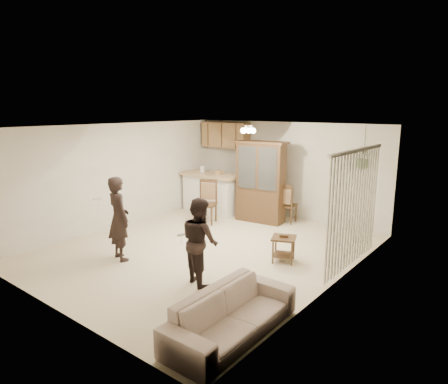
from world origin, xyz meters
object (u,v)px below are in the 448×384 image
Objects in this scene: child at (200,244)px; side_table at (284,249)px; adult at (118,214)px; chair_hutch_right at (287,212)px; sofa at (232,308)px; china_hutch at (261,182)px; chair_bar at (206,211)px; chair_hutch_left at (236,201)px.

child is 1.83m from side_table.
chair_hutch_right is (1.25, 4.19, -0.62)m from adult.
chair_hutch_right reaches higher than sofa.
chair_hutch_right is at bearing 22.08° from china_hutch.
chair_bar is at bearing -68.58° from adult.
chair_hutch_right is (1.56, 1.32, -0.02)m from chair_bar.
adult is at bearing -107.69° from chair_bar.
side_table is at bearing 17.00° from chair_hutch_left.
chair_hutch_left is at bearing -68.67° from adult.
adult reaches higher than chair_bar.
child reaches higher than sofa.
adult is 0.88× the size of china_hutch.
adult is at bearing -143.77° from side_table.
chair_hutch_left is at bearing 139.96° from side_table.
child is 4.82m from chair_hutch_left.
sofa is 1.68m from child.
chair_hutch_right is (0.59, 0.32, -0.73)m from china_hutch.
adult reaches higher than child.
side_table is at bearing -43.87° from chair_bar.
china_hutch is 2.05× the size of chair_hutch_right.
chair_bar is (-3.58, 3.62, -0.06)m from sofa.
chair_hutch_right is at bearing -59.74° from child.
china_hutch reaches higher than chair_bar.
side_table is 3.01m from chair_bar.
side_table is 3.89m from chair_hutch_left.
side_table is at bearing -53.89° from china_hutch.
chair_hutch_right is (-1.27, 2.35, 0.03)m from side_table.
chair_hutch_left reaches higher than sofa.
chair_bar is at bearing 43.72° from sofa.
chair_hutch_left is at bearing 150.60° from china_hutch.
chair_bar reaches higher than side_table.
adult is 3.15× the size of side_table.
chair_hutch_right is (1.71, -0.16, 0.02)m from chair_hutch_left.
china_hutch is 2.85m from side_table.
chair_hutch_left is 1.72m from chair_hutch_right.
child reaches higher than chair_hutch_right.
chair_hutch_left is (-0.46, 4.35, -0.64)m from adult.
sofa is at bearing 102.72° from chair_hutch_right.
china_hutch is (0.66, 3.87, 0.11)m from adult.
china_hutch is at bearing 132.49° from side_table.
china_hutch is at bearing 18.95° from chair_hutch_right.
side_table is 2.67m from chair_hutch_right.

